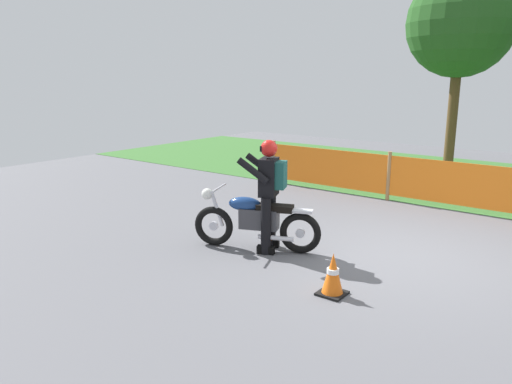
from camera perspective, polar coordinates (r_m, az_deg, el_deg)
ground at (r=7.58m, az=16.59°, el=-7.23°), size 24.00×24.00×0.02m
grass_verge at (r=13.51m, az=26.39°, el=0.94°), size 24.00×6.56×0.01m
barrier_fence at (r=10.26m, az=23.01°, el=0.80°), size 9.07×0.08×1.05m
tree_leftmost at (r=15.02m, az=22.85°, el=17.66°), size 2.91×2.91×5.45m
motorcycle_lead at (r=7.40m, az=-0.10°, el=-3.33°), size 1.89×0.93×0.94m
rider_lead at (r=7.23m, az=1.56°, el=0.30°), size 0.78×0.68×1.69m
traffic_cone at (r=6.02m, az=8.98°, el=-9.52°), size 0.32×0.32×0.53m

